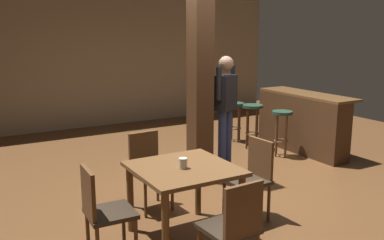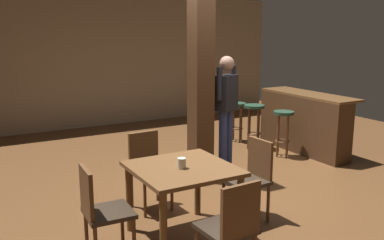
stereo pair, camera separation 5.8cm
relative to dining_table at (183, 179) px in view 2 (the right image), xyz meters
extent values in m
plane|color=brown|center=(1.24, 1.00, -0.63)|extent=(10.80, 10.80, 0.00)
cube|color=gray|center=(1.24, 5.50, 0.77)|extent=(8.00, 0.10, 2.80)
cube|color=#422816|center=(1.08, 1.48, 0.77)|extent=(0.28, 0.28, 2.80)
cube|color=brown|center=(0.00, 0.00, 0.10)|extent=(0.96, 0.96, 0.04)
cylinder|color=brown|center=(0.41, 0.41, -0.27)|extent=(0.07, 0.07, 0.72)
cylinder|color=brown|center=(-0.41, 0.41, -0.27)|extent=(0.07, 0.07, 0.72)
cylinder|color=brown|center=(0.41, -0.41, -0.27)|extent=(0.07, 0.07, 0.72)
cylinder|color=brown|center=(-0.41, -0.41, -0.27)|extent=(0.07, 0.07, 0.72)
cube|color=#2D2319|center=(-0.78, -0.02, -0.18)|extent=(0.44, 0.44, 0.04)
cube|color=brown|center=(-0.97, -0.02, 0.04)|extent=(0.05, 0.38, 0.45)
cylinder|color=brown|center=(-0.59, 0.14, -0.41)|extent=(0.04, 0.04, 0.43)
cylinder|color=brown|center=(-0.61, -0.21, -0.41)|extent=(0.04, 0.04, 0.43)
cylinder|color=brown|center=(-0.94, 0.16, -0.41)|extent=(0.04, 0.04, 0.43)
cube|color=#2D2319|center=(0.02, 0.81, -0.18)|extent=(0.44, 0.44, 0.04)
cube|color=brown|center=(0.00, 1.00, 0.04)|extent=(0.38, 0.06, 0.45)
cylinder|color=brown|center=(0.20, 0.64, -0.41)|extent=(0.04, 0.04, 0.43)
cylinder|color=brown|center=(-0.15, 0.62, -0.41)|extent=(0.04, 0.04, 0.43)
cylinder|color=brown|center=(0.18, 0.99, -0.41)|extent=(0.04, 0.04, 0.43)
cylinder|color=brown|center=(-0.17, 0.97, -0.41)|extent=(0.04, 0.04, 0.43)
cube|color=#2D2319|center=(0.81, 0.03, -0.18)|extent=(0.44, 0.44, 0.04)
cube|color=brown|center=(1.00, 0.04, 0.04)|extent=(0.06, 0.38, 0.45)
cylinder|color=brown|center=(0.64, -0.16, -0.41)|extent=(0.04, 0.04, 0.43)
cylinder|color=brown|center=(0.62, 0.19, -0.41)|extent=(0.04, 0.04, 0.43)
cylinder|color=brown|center=(0.99, -0.14, -0.41)|extent=(0.04, 0.04, 0.43)
cylinder|color=brown|center=(0.97, 0.21, -0.41)|extent=(0.04, 0.04, 0.43)
cube|color=#2D2319|center=(-0.02, -0.81, -0.18)|extent=(0.44, 0.44, 0.04)
cube|color=brown|center=(-0.01, -1.00, 0.04)|extent=(0.38, 0.06, 0.45)
cylinder|color=brown|center=(0.15, -0.62, -0.41)|extent=(0.04, 0.04, 0.43)
cylinder|color=beige|center=(-0.03, -0.04, 0.18)|extent=(0.09, 0.09, 0.10)
cube|color=black|center=(1.49, 1.46, 0.57)|extent=(0.39, 0.33, 0.50)
sphere|color=#997056|center=(1.49, 1.46, 0.98)|extent=(0.28, 0.28, 0.21)
cylinder|color=navy|center=(1.56, 1.49, -0.16)|extent=(0.16, 0.16, 0.95)
cylinder|color=navy|center=(1.42, 1.42, -0.16)|extent=(0.16, 0.16, 0.95)
cylinder|color=black|center=(1.66, 1.54, 0.72)|extent=(0.11, 0.11, 0.46)
cylinder|color=black|center=(1.32, 1.37, 0.72)|extent=(0.11, 0.11, 0.46)
cube|color=brown|center=(3.39, 1.76, 0.36)|extent=(0.56, 1.85, 0.04)
cube|color=#422816|center=(3.29, 1.76, -0.15)|extent=(0.36, 1.85, 0.97)
cylinder|color=#1E3828|center=(2.80, 1.71, 0.11)|extent=(0.34, 0.34, 0.05)
torus|color=brown|center=(2.80, 1.71, -0.37)|extent=(0.24, 0.24, 0.02)
cylinder|color=brown|center=(2.80, 1.82, -0.27)|extent=(0.03, 0.03, 0.72)
cylinder|color=brown|center=(2.80, 1.60, -0.27)|extent=(0.03, 0.03, 0.72)
cylinder|color=brown|center=(2.91, 1.71, -0.27)|extent=(0.03, 0.03, 0.72)
cylinder|color=brown|center=(2.69, 1.71, -0.27)|extent=(0.03, 0.03, 0.72)
cylinder|color=#1E3828|center=(2.68, 2.35, 0.13)|extent=(0.36, 0.36, 0.05)
torus|color=#422816|center=(2.68, 2.35, -0.37)|extent=(0.25, 0.25, 0.02)
cylinder|color=#422816|center=(2.68, 2.46, -0.27)|extent=(0.03, 0.03, 0.73)
cylinder|color=#422816|center=(2.68, 2.23, -0.27)|extent=(0.03, 0.03, 0.73)
cylinder|color=#422816|center=(2.80, 2.35, -0.27)|extent=(0.03, 0.03, 0.73)
cylinder|color=#422816|center=(2.57, 2.35, -0.27)|extent=(0.03, 0.03, 0.73)
cylinder|color=#1E3828|center=(2.71, 2.90, 0.08)|extent=(0.33, 0.33, 0.05)
torus|color=#4C301C|center=(2.71, 2.90, -0.38)|extent=(0.23, 0.23, 0.02)
cylinder|color=#4C301C|center=(2.71, 3.01, -0.29)|extent=(0.03, 0.03, 0.68)
cylinder|color=#4C301C|center=(2.71, 2.80, -0.29)|extent=(0.03, 0.03, 0.68)
cylinder|color=#4C301C|center=(2.82, 2.90, -0.29)|extent=(0.03, 0.03, 0.68)
cylinder|color=#4C301C|center=(2.61, 2.90, -0.29)|extent=(0.03, 0.03, 0.68)
camera|label=1|loc=(-1.94, -3.54, 1.46)|focal=40.00mm
camera|label=2|loc=(-1.89, -3.56, 1.46)|focal=40.00mm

